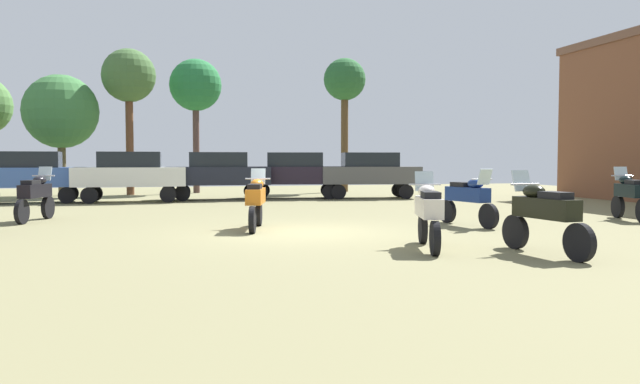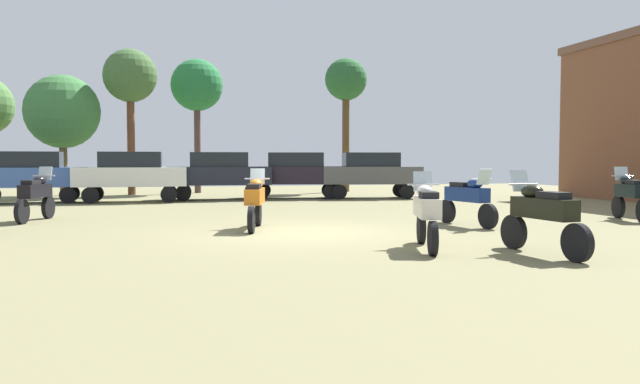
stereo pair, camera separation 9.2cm
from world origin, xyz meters
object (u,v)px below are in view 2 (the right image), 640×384
at_px(car_4, 131,173).
at_px(motorcycle_10, 467,198).
at_px(motorcycle_4, 255,200).
at_px(car_5, 29,173).
at_px(car_6, 296,172).
at_px(car_2, 219,172).
at_px(motorcycle_6, 427,211).
at_px(car_1, 371,172).
at_px(motorcycle_8, 630,194).
at_px(motorcycle_5, 36,194).
at_px(tree_3, 346,84).
at_px(tree_1, 130,78).
at_px(tree_5, 197,87).
at_px(motorcycle_9, 542,214).
at_px(tree_6, 62,112).

bearing_deg(car_4, motorcycle_10, -141.39).
relative_size(motorcycle_4, car_5, 0.51).
xyz_separation_m(motorcycle_4, car_6, (3.43, 11.67, 0.45)).
xyz_separation_m(motorcycle_10, car_2, (-5.25, 12.08, 0.45)).
relative_size(motorcycle_6, car_4, 0.49).
bearing_deg(car_1, motorcycle_8, -152.43).
height_order(motorcycle_5, tree_3, tree_3).
xyz_separation_m(motorcycle_4, tree_3, (7.17, 16.71, 5.00)).
bearing_deg(tree_1, tree_5, 17.53).
height_order(motorcycle_5, car_5, car_5).
distance_m(car_1, car_6, 3.27).
height_order(motorcycle_4, tree_3, tree_3).
distance_m(motorcycle_8, car_4, 17.82).
relative_size(car_4, tree_5, 0.64).
bearing_deg(tree_3, motorcycle_8, -79.38).
bearing_deg(tree_3, car_1, -95.34).
height_order(car_1, car_6, same).
bearing_deg(motorcycle_8, tree_1, 146.15).
distance_m(motorcycle_5, car_1, 14.34).
bearing_deg(motorcycle_4, motorcycle_9, -36.57).
bearing_deg(tree_5, tree_1, -162.47).
height_order(car_2, tree_3, tree_3).
height_order(motorcycle_6, car_2, car_2).
bearing_deg(motorcycle_4, car_6, 87.41).
bearing_deg(car_1, motorcycle_6, 174.55).
height_order(motorcycle_6, car_6, car_6).
bearing_deg(tree_5, motorcycle_8, -58.27).
height_order(tree_1, tree_6, tree_1).
distance_m(car_4, car_6, 6.91).
relative_size(car_5, tree_5, 0.65).
relative_size(motorcycle_6, tree_5, 0.31).
height_order(car_2, tree_6, tree_6).
xyz_separation_m(motorcycle_5, motorcycle_6, (8.18, -7.47, -0.02)).
height_order(car_1, car_5, same).
relative_size(motorcycle_5, tree_3, 0.31).
height_order(motorcycle_8, car_1, car_1).
distance_m(car_5, tree_5, 10.01).
bearing_deg(motorcycle_9, motorcycle_8, 33.18).
height_order(motorcycle_8, car_4, car_4).
xyz_separation_m(car_5, tree_6, (0.47, 5.12, 2.76)).
bearing_deg(motorcycle_9, car_2, 98.37).
bearing_deg(car_2, tree_1, 41.07).
distance_m(car_4, tree_6, 6.94).
height_order(motorcycle_4, motorcycle_6, motorcycle_4).
height_order(tree_3, tree_5, tree_3).
relative_size(motorcycle_6, motorcycle_9, 0.94).
xyz_separation_m(car_4, tree_5, (2.91, 6.38, 4.23)).
height_order(tree_3, tree_6, tree_3).
relative_size(car_4, tree_1, 0.62).
bearing_deg(motorcycle_10, tree_5, -82.64).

